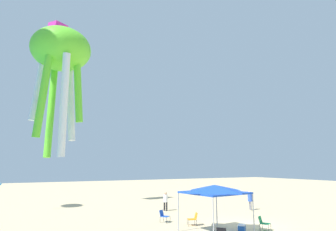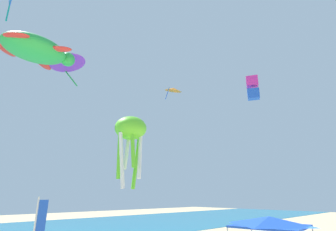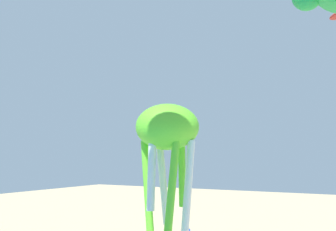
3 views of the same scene
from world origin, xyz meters
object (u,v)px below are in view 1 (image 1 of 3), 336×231
Objects in this scene: folding_chair_right_of_tent at (193,218)px; person_far_stroller at (166,200)px; folding_chair_near_cooler at (263,222)px; cooler_box at (242,228)px; kite_octopus_lime at (61,56)px; canopy_tent at (215,189)px; person_near_umbrella at (250,199)px; folding_chair_left_of_tent at (164,215)px; kite_box_magenta at (57,38)px.

folding_chair_right_of_tent is 0.50× the size of person_far_stroller.
folding_chair_near_cooler is 1.49m from cooler_box.
kite_octopus_lime is (-10.93, 10.64, 7.62)m from person_far_stroller.
folding_chair_near_cooler is 1.11× the size of cooler_box.
person_near_umbrella is (5.61, -8.09, -1.54)m from canopy_tent.
folding_chair_left_of_tent is 1.00× the size of folding_chair_near_cooler.
kite_box_magenta is (16.80, 9.83, 17.31)m from cooler_box.
cooler_box is 0.22× the size of kite_box_magenta.
person_far_stroller reaches higher than folding_chair_left_of_tent.
folding_chair_left_of_tent is 0.25× the size of kite_box_magenta.
cooler_box is (-2.82, -1.67, -0.27)m from folding_chair_right_of_tent.
cooler_box is 0.44× the size of person_near_umbrella.
person_near_umbrella is 1.03× the size of person_far_stroller.
canopy_tent is at bearing 74.35° from cooler_box.
person_near_umbrella is (3.24, -8.14, 0.50)m from folding_chair_right_of_tent.
person_near_umbrella is at bearing -27.54° from folding_chair_left_of_tent.
folding_chair_left_of_tent is 6.72m from folding_chair_near_cooler.
canopy_tent is at bearing -25.19° from person_near_umbrella.
kite_octopus_lime is (-4.51, 9.47, 8.10)m from folding_chair_right_of_tent.
kite_box_magenta is at bearing 104.26° from kite_octopus_lime.
folding_chair_right_of_tent is 13.25m from kite_octopus_lime.
canopy_tent reaches higher than person_near_umbrella.
person_far_stroller is (4.50, -2.45, 0.48)m from folding_chair_left_of_tent.
kite_box_magenta reaches higher than kite_octopus_lime.
kite_octopus_lime is (-7.75, 17.61, 7.59)m from person_near_umbrella.
person_far_stroller is (9.24, 0.50, 0.75)m from cooler_box.
person_far_stroller is (9.61, 1.91, 0.48)m from folding_chair_near_cooler.
folding_chair_left_of_tent reaches higher than cooler_box.
kite_octopus_lime is at bearing -61.70° from person_far_stroller.
person_near_umbrella reaches higher than cooler_box.
person_near_umbrella reaches higher than folding_chair_right_of_tent.
canopy_tent is 9.97m from person_near_umbrella.
canopy_tent is at bearing -24.73° from person_far_stroller.
kite_box_magenta is (13.98, 8.16, 17.04)m from folding_chair_right_of_tent.
kite_box_magenta reaches higher than canopy_tent.
person_near_umbrella reaches higher than person_far_stroller.
folding_chair_left_of_tent is at bearing 101.34° from folding_chair_near_cooler.
folding_chair_near_cooler is at bearing -105.28° from canopy_tent.
canopy_tent is 0.67× the size of kite_octopus_lime.
person_far_stroller is (3.18, 6.97, -0.02)m from person_near_umbrella.
kite_octopus_lime is at bearing -36.16° from person_near_umbrella.
person_far_stroller is 0.49× the size of kite_box_magenta.
folding_chair_right_of_tent reaches higher than cooler_box.
kite_box_magenta is (18.48, -1.31, 8.94)m from kite_octopus_lime.
folding_chair_left_of_tent is at bearing 17.24° from canopy_tent.
kite_box_magenta is (7.56, 9.33, 16.56)m from person_far_stroller.
folding_chair_near_cooler is at bearing 24.28° from kite_octopus_lime.
kite_octopus_lime is at bearing 102.67° from canopy_tent.
cooler_box is at bearing -105.65° from canopy_tent.
folding_chair_right_of_tent and folding_chair_near_cooler have the same top height.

